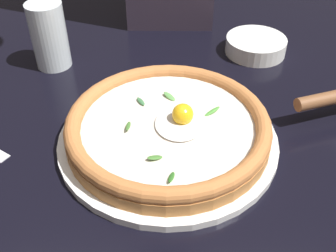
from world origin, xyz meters
The scene contains 5 objects.
ground_plane centered at (0.00, 0.00, -0.01)m, with size 2.40×2.40×0.03m, color black.
pizza_plate centered at (-0.03, -0.02, 0.01)m, with size 0.33×0.33×0.01m, color white.
pizza centered at (-0.03, -0.02, 0.03)m, with size 0.30×0.30×0.06m.
side_bowl centered at (0.24, -0.19, 0.02)m, with size 0.12×0.12×0.03m, color white.
drinking_glass centered at (0.19, 0.21, 0.05)m, with size 0.07×0.07×0.12m.
Camera 1 is at (-0.50, -0.02, 0.42)m, focal length 43.50 mm.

